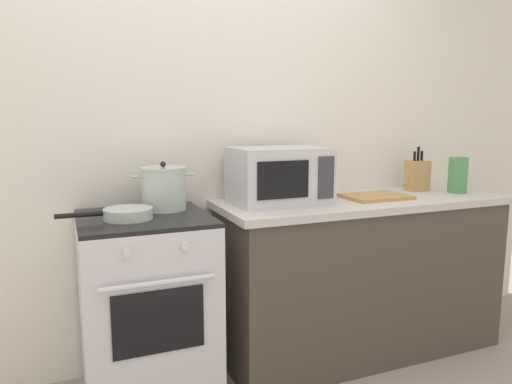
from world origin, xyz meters
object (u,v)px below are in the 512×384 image
cutting_board (376,196)px  pasta_box (458,175)px  stock_pot (164,188)px  microwave (279,175)px  knife_block (417,175)px  stove (147,309)px  frying_pan (126,214)px

cutting_board → pasta_box: 0.59m
stock_pot → microwave: bearing=-4.0°
microwave → knife_block: size_ratio=1.80×
cutting_board → knife_block: bearing=18.7°
stove → stock_pot: size_ratio=2.98×
stock_pot → cutting_board: size_ratio=0.86×
stove → microwave: size_ratio=1.84×
knife_block → stove: bearing=-175.3°
microwave → pasta_box: size_ratio=2.27×
stove → frying_pan: size_ratio=2.19×
microwave → knife_block: microwave is taller
microwave → stock_pot: bearing=176.0°
stove → pasta_box: (1.89, -0.03, 0.57)m
stock_pot → frying_pan: (-0.21, -0.16, -0.08)m
stock_pot → knife_block: (1.61, 0.02, -0.01)m
stove → cutting_board: bearing=0.0°
stock_pot → microwave: microwave is taller
microwave → pasta_box: 1.16m
microwave → knife_block: (0.99, 0.06, -0.05)m
frying_pan → microwave: size_ratio=0.84×
frying_pan → microwave: 0.84m
knife_block → cutting_board: bearing=-161.3°
stove → cutting_board: (1.31, 0.00, 0.47)m
stock_pot → microwave: 0.62m
cutting_board → knife_block: size_ratio=1.30×
cutting_board → frying_pan: bearing=-178.3°
frying_pan → stove: bearing=25.7°
stock_pot → frying_pan: size_ratio=0.73×
frying_pan → pasta_box: bearing=0.3°
stock_pot → knife_block: knife_block is taller
cutting_board → pasta_box: size_ratio=1.64×
stove → microwave: microwave is taller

